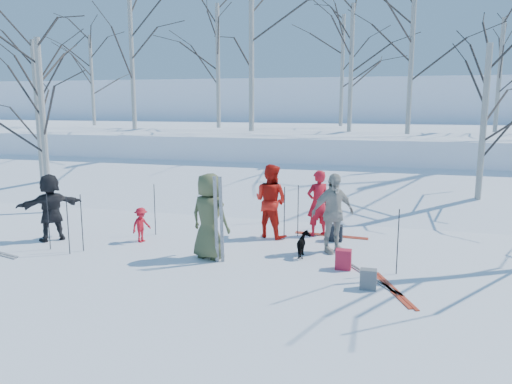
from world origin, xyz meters
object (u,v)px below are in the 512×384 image
(skier_olive_center, at_px, (209,216))
(backpack_grey, at_px, (368,279))
(skier_redor_behind, at_px, (271,201))
(skier_cream_east, at_px, (333,213))
(skier_red_seated, at_px, (141,225))
(skier_grey_west, at_px, (51,207))
(backpack_dark, at_px, (335,233))
(skier_red_north, at_px, (318,203))
(backpack_red, at_px, (343,259))
(dog, at_px, (304,245))

(skier_olive_center, xyz_separation_m, backpack_grey, (3.48, -0.98, -0.76))
(skier_redor_behind, distance_m, skier_cream_east, 1.92)
(skier_cream_east, bearing_deg, skier_red_seated, 147.47)
(skier_redor_behind, relative_size, skier_grey_west, 1.11)
(skier_red_seated, relative_size, backpack_dark, 2.16)
(skier_cream_east, bearing_deg, skier_red_north, 74.26)
(skier_olive_center, xyz_separation_m, skier_red_north, (2.01, 2.54, -0.10))
(backpack_red, relative_size, backpack_dark, 1.05)
(skier_red_north, xyz_separation_m, backpack_red, (0.91, -2.51, -0.64))
(skier_redor_behind, relative_size, backpack_dark, 4.69)
(skier_red_seated, relative_size, dog, 1.32)
(skier_cream_east, xyz_separation_m, backpack_red, (0.37, -1.16, -0.71))
(backpack_dark, bearing_deg, skier_cream_east, -88.38)
(skier_grey_west, relative_size, backpack_red, 4.02)
(skier_grey_west, height_order, backpack_red, skier_grey_west)
(skier_red_seated, bearing_deg, backpack_dark, -54.74)
(skier_redor_behind, relative_size, skier_red_seated, 2.17)
(skier_olive_center, xyz_separation_m, skier_cream_east, (2.55, 1.18, -0.03))
(dog, bearing_deg, skier_redor_behind, -60.16)
(skier_redor_behind, relative_size, backpack_grey, 4.93)
(skier_red_north, height_order, backpack_grey, skier_red_north)
(skier_olive_center, relative_size, backpack_grey, 5.01)
(skier_red_north, bearing_deg, backpack_dark, 105.51)
(skier_grey_west, bearing_deg, skier_olive_center, 127.80)
(backpack_dark, bearing_deg, backpack_grey, -72.96)
(backpack_dark, bearing_deg, skier_red_north, 142.04)
(skier_olive_center, height_order, backpack_grey, skier_olive_center)
(skier_red_north, distance_m, backpack_dark, 0.92)
(skier_grey_west, xyz_separation_m, backpack_dark, (6.84, 1.81, -0.64))
(backpack_dark, bearing_deg, backpack_red, -79.26)
(skier_redor_behind, height_order, dog, skier_redor_behind)
(skier_grey_west, relative_size, backpack_grey, 4.44)
(skier_cream_east, relative_size, skier_grey_west, 1.09)
(skier_redor_behind, xyz_separation_m, backpack_grey, (2.61, -3.09, -0.75))
(backpack_grey, distance_m, backpack_dark, 3.26)
(skier_red_north, height_order, backpack_red, skier_red_north)
(backpack_grey, xyz_separation_m, backpack_dark, (-0.96, 3.12, 0.01))
(dog, bearing_deg, skier_cream_east, -144.36)
(skier_redor_behind, distance_m, skier_red_seated, 3.28)
(dog, xyz_separation_m, backpack_grey, (1.49, -1.63, -0.09))
(skier_cream_east, height_order, dog, skier_cream_east)
(skier_red_north, bearing_deg, backpack_red, 73.45)
(skier_cream_east, distance_m, backpack_dark, 1.20)
(skier_red_seated, height_order, skier_grey_west, skier_grey_west)
(skier_olive_center, height_order, dog, skier_olive_center)
(skier_red_seated, relative_size, backpack_grey, 2.28)
(backpack_dark, bearing_deg, dog, -109.89)
(dog, relative_size, backpack_grey, 1.72)
(skier_redor_behind, relative_size, backpack_red, 4.46)
(skier_olive_center, distance_m, skier_cream_east, 2.81)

